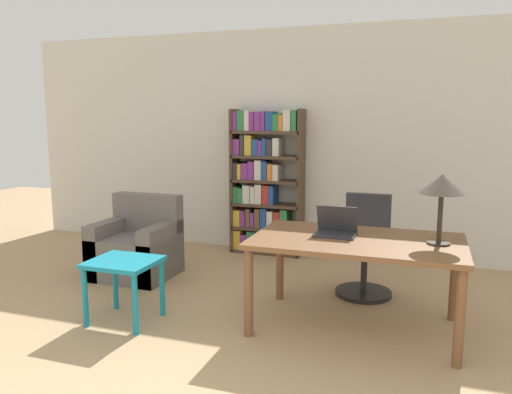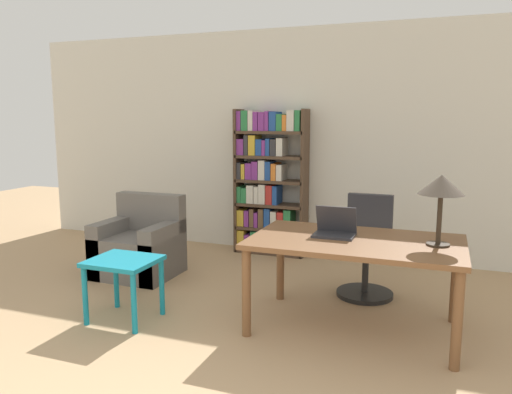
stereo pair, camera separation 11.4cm
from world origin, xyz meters
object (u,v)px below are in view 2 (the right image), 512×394
at_px(side_table_blue, 124,270).
at_px(laptop, 335,229).
at_px(desk, 355,250).
at_px(table_lamp, 441,187).
at_px(bookshelf, 267,185).
at_px(armchair, 140,248).
at_px(office_chair, 367,251).

bearing_deg(side_table_blue, laptop, 18.65).
relative_size(desk, table_lamp, 3.07).
xyz_separation_m(laptop, bookshelf, (-1.21, 1.82, 0.07)).
distance_m(desk, table_lamp, 0.79).
bearing_deg(armchair, side_table_blue, -62.30).
xyz_separation_m(desk, table_lamp, (0.60, 0.03, 0.52)).
xyz_separation_m(table_lamp, side_table_blue, (-2.39, -0.52, -0.74)).
distance_m(side_table_blue, bookshelf, 2.44).
relative_size(laptop, side_table_blue, 0.60).
xyz_separation_m(desk, armchair, (-2.36, 0.58, -0.35)).
relative_size(office_chair, bookshelf, 0.54).
distance_m(table_lamp, side_table_blue, 2.56).
distance_m(office_chair, side_table_blue, 2.21).
relative_size(laptop, armchair, 0.38).
bearing_deg(office_chair, table_lamp, -52.21).
bearing_deg(table_lamp, laptop, 177.79).
distance_m(laptop, side_table_blue, 1.75).
bearing_deg(side_table_blue, office_chair, 36.60).
height_order(desk, office_chair, office_chair).
relative_size(desk, side_table_blue, 3.03).
relative_size(office_chair, armchair, 1.12).
xyz_separation_m(laptop, office_chair, (0.15, 0.77, -0.36)).
distance_m(table_lamp, office_chair, 1.25).
xyz_separation_m(laptop, armchair, (-2.18, 0.52, -0.49)).
bearing_deg(side_table_blue, desk, 15.13).
distance_m(laptop, office_chair, 0.86).
bearing_deg(bookshelf, armchair, -126.91).
xyz_separation_m(desk, bookshelf, (-1.39, 1.88, 0.20)).
distance_m(laptop, bookshelf, 2.19).
height_order(desk, table_lamp, table_lamp).
bearing_deg(side_table_blue, bookshelf, 80.11).
xyz_separation_m(laptop, side_table_blue, (-1.62, -0.55, -0.35)).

